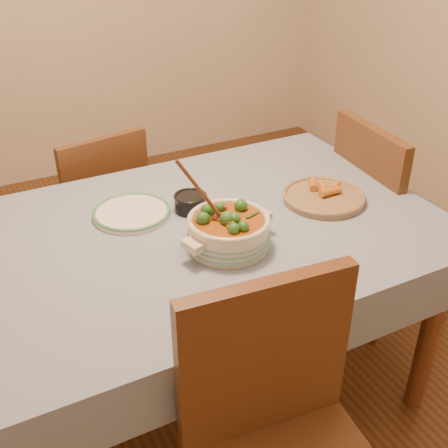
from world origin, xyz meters
The scene contains 9 objects.
floor centered at (0.00, 0.00, 0.00)m, with size 4.50×4.50×0.00m, color #4B2715.
dining_table centered at (0.00, 0.00, 0.66)m, with size 1.68×1.08×0.76m.
stew_casserole centered at (0.06, -0.14, 0.82)m, with size 0.33×0.30×0.30m.
white_plate centered at (-0.14, 0.18, 0.77)m, with size 0.28×0.28×0.02m.
condiment_bowl centered at (0.05, 0.12, 0.79)m, with size 0.14×0.14×0.06m.
fried_plate centered at (0.51, -0.03, 0.78)m, with size 0.35×0.35×0.05m.
chair_far centered at (-0.10, 0.79, 0.48)m, with size 0.46×0.46×0.85m.
chair_near centered at (-0.09, -0.71, 0.55)m, with size 0.49×0.49×0.97m.
chair_right centered at (0.93, 0.08, 0.53)m, with size 0.47×0.47×0.94m.
Camera 1 is at (-0.63, -1.45, 1.72)m, focal length 45.00 mm.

